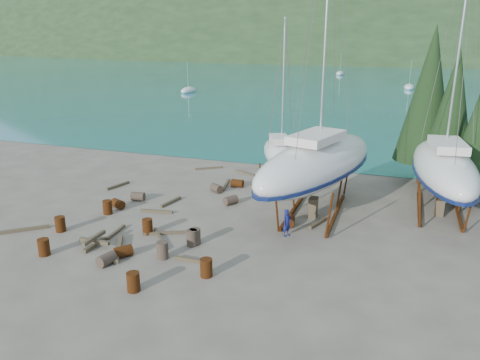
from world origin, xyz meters
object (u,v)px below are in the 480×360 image
(large_sailboat_near, at_px, (317,163))
(small_sailboat_shore, at_px, (280,153))
(large_sailboat_far, at_px, (444,168))
(worker, at_px, (287,223))

(large_sailboat_near, height_order, small_sailboat_shore, large_sailboat_near)
(large_sailboat_near, relative_size, small_sailboat_shore, 1.71)
(large_sailboat_far, height_order, worker, large_sailboat_far)
(small_sailboat_shore, bearing_deg, worker, -97.79)
(large_sailboat_near, bearing_deg, small_sailboat_shore, 137.82)
(worker, bearing_deg, large_sailboat_near, 16.28)
(large_sailboat_near, bearing_deg, worker, -84.70)
(large_sailboat_near, xyz_separation_m, large_sailboat_far, (7.38, 2.83, -0.36))
(large_sailboat_far, bearing_deg, worker, -147.38)
(large_sailboat_near, height_order, large_sailboat_far, large_sailboat_near)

